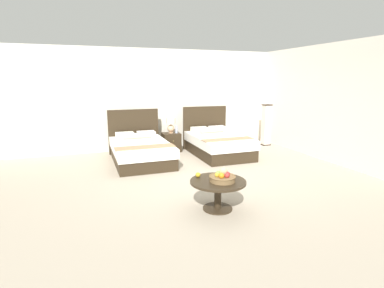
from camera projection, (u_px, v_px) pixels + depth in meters
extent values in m
cube|color=#AE9F8A|center=(206.00, 178.00, 6.29)|extent=(10.38, 9.84, 0.02)
cube|color=silver|center=(166.00, 99.00, 8.86)|extent=(10.38, 0.12, 2.86)
cube|color=silver|center=(327.00, 103.00, 7.48)|extent=(0.12, 5.44, 2.86)
cube|color=#312618|center=(141.00, 157.00, 7.42)|extent=(1.29, 2.06, 0.28)
cube|color=white|center=(141.00, 147.00, 7.37)|extent=(1.33, 2.10, 0.22)
cube|color=#312618|center=(134.00, 131.00, 8.29)|extent=(1.36, 0.06, 1.21)
cube|color=white|center=(125.00, 135.00, 7.94)|extent=(0.46, 0.30, 0.14)
cube|color=white|center=(146.00, 134.00, 8.13)|extent=(0.46, 0.30, 0.14)
cylinder|color=beige|center=(137.00, 136.00, 7.81)|extent=(0.71, 0.15, 0.15)
cube|color=#A87F5B|center=(145.00, 147.00, 6.83)|extent=(1.35, 0.41, 0.01)
cube|color=#312618|center=(219.00, 150.00, 8.10)|extent=(1.26, 1.96, 0.30)
cube|color=white|center=(219.00, 140.00, 8.05)|extent=(1.30, 2.00, 0.24)
cube|color=#312618|center=(205.00, 127.00, 8.94)|extent=(1.33, 0.06, 1.23)
cube|color=white|center=(200.00, 130.00, 8.58)|extent=(0.45, 0.30, 0.14)
cube|color=white|center=(217.00, 129.00, 8.76)|extent=(0.45, 0.30, 0.14)
cylinder|color=beige|center=(212.00, 130.00, 8.45)|extent=(0.69, 0.15, 0.15)
cube|color=#A87F5B|center=(228.00, 139.00, 7.53)|extent=(1.32, 0.36, 0.01)
cube|color=#312618|center=(171.00, 142.00, 8.54)|extent=(0.48, 0.42, 0.53)
sphere|color=tan|center=(173.00, 141.00, 8.32)|extent=(0.02, 0.02, 0.02)
cylinder|color=tan|center=(171.00, 133.00, 8.50)|extent=(0.14, 0.14, 0.02)
ellipsoid|color=tan|center=(171.00, 129.00, 8.47)|extent=(0.19, 0.19, 0.21)
cylinder|color=#99844C|center=(171.00, 124.00, 8.45)|extent=(0.02, 0.02, 0.04)
cylinder|color=beige|center=(171.00, 121.00, 8.43)|extent=(0.27, 0.27, 0.16)
cylinder|color=#A8B2CF|center=(176.00, 130.00, 8.47)|extent=(0.07, 0.07, 0.19)
torus|color=#A8B2CF|center=(176.00, 126.00, 8.45)|extent=(0.07, 0.07, 0.01)
cylinder|color=#312618|center=(218.00, 208.00, 4.75)|extent=(0.46, 0.46, 0.02)
cylinder|color=#312618|center=(218.00, 196.00, 4.71)|extent=(0.11, 0.11, 0.44)
cylinder|color=#312618|center=(218.00, 182.00, 4.66)|extent=(0.87, 0.87, 0.04)
cylinder|color=olive|center=(222.00, 179.00, 4.62)|extent=(0.39, 0.39, 0.08)
torus|color=olive|center=(222.00, 176.00, 4.61)|extent=(0.41, 0.41, 0.02)
sphere|color=#7FAB49|center=(218.00, 173.00, 4.66)|extent=(0.08, 0.08, 0.08)
sphere|color=gold|center=(217.00, 175.00, 4.58)|extent=(0.07, 0.07, 0.07)
sphere|color=orange|center=(221.00, 176.00, 4.52)|extent=(0.09, 0.09, 0.09)
sphere|color=#B43732|center=(227.00, 175.00, 4.54)|extent=(0.08, 0.08, 0.08)
sphere|color=red|center=(228.00, 174.00, 4.62)|extent=(0.07, 0.07, 0.07)
sphere|color=#C5BD87|center=(223.00, 171.00, 4.68)|extent=(0.13, 0.13, 0.13)
sphere|color=gold|center=(198.00, 175.00, 4.81)|extent=(0.08, 0.08, 0.08)
cube|color=black|center=(265.00, 144.00, 9.44)|extent=(0.25, 0.25, 0.03)
cube|color=beige|center=(266.00, 125.00, 9.31)|extent=(0.21, 0.21, 1.21)
cube|color=black|center=(267.00, 105.00, 9.18)|extent=(0.25, 0.25, 0.02)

